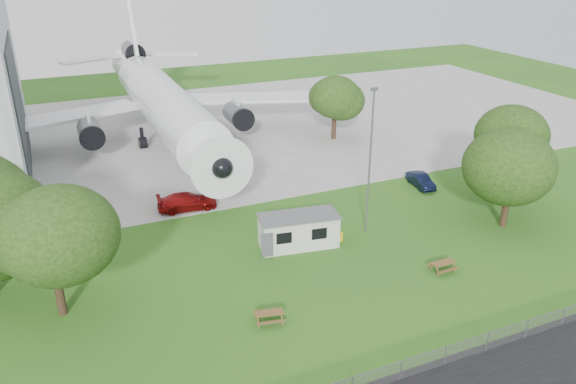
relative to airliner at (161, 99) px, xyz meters
name	(u,v)px	position (x,y,z in m)	size (l,w,h in m)	color
ground	(308,294)	(2.00, -35.86, -5.27)	(160.00, 160.00, 0.00)	#3D7A1F
concrete_apron	(178,135)	(2.00, 2.14, -5.25)	(120.00, 46.00, 0.03)	#B7B7B2
airliner	(161,99)	(0.00, 0.00, 0.00)	(46.36, 47.73, 17.69)	white
site_cabin	(299,230)	(4.20, -29.45, -3.96)	(6.92, 3.60, 2.62)	beige
picnic_west	(269,322)	(-1.62, -37.71, -5.27)	(1.80, 1.50, 0.76)	brown
picnic_east	(442,271)	(12.19, -37.17, -5.27)	(1.80, 1.50, 0.76)	brown
lamp_mast	(370,164)	(10.20, -29.66, 0.73)	(0.16, 0.16, 12.00)	slate
tree_west_small	(48,236)	(-13.48, -31.53, 0.38)	(7.46, 7.46, 9.39)	#382619
tree_east_front	(512,168)	(21.47, -33.30, -0.04)	(7.70, 7.70, 9.09)	#382619
tree_east_back	(512,134)	(25.59, -28.69, 0.97)	(6.58, 6.58, 9.55)	#382619
tree_far_apron	(335,99)	(19.21, -6.97, -0.28)	(6.81, 6.81, 8.41)	#382619
car_ne_sedan	(421,181)	(20.04, -23.60, -4.62)	(1.37, 3.93, 1.29)	black
car_apron_van	(187,202)	(-2.22, -19.47, -4.51)	(2.14, 5.26, 1.53)	maroon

